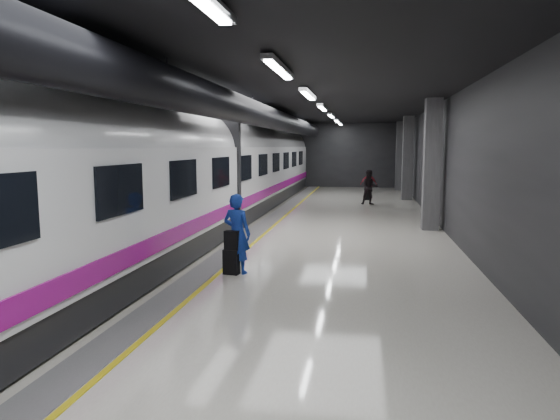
{
  "coord_description": "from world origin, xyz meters",
  "views": [
    {
      "loc": [
        2.29,
        -15.83,
        2.88
      ],
      "look_at": [
        0.03,
        -2.55,
        1.16
      ],
      "focal_mm": 32.0,
      "sensor_mm": 36.0,
      "label": 1
    }
  ],
  "objects": [
    {
      "name": "traveler_far_b",
      "position": [
        2.5,
        12.36,
        0.78
      ],
      "size": [
        0.97,
        0.54,
        1.57
      ],
      "primitive_type": "imported",
      "rotation": [
        0.0,
        0.0,
        0.18
      ],
      "color": "maroon",
      "rests_on": "ground"
    },
    {
      "name": "suitcase_main",
      "position": [
        -0.65,
        -5.13,
        0.29
      ],
      "size": [
        0.38,
        0.27,
        0.57
      ],
      "primitive_type": "cube",
      "rotation": [
        0.0,
        0.0,
        -0.14
      ],
      "color": "black",
      "rests_on": "ground"
    },
    {
      "name": "shoulder_bag",
      "position": [
        -0.63,
        -5.14,
        0.79
      ],
      "size": [
        0.34,
        0.2,
        0.43
      ],
      "primitive_type": "cube",
      "rotation": [
        0.0,
        0.0,
        -0.1
      ],
      "color": "black",
      "rests_on": "suitcase_main"
    },
    {
      "name": "platform_hall",
      "position": [
        -0.29,
        0.96,
        3.54
      ],
      "size": [
        10.02,
        40.02,
        4.51
      ],
      "color": "black",
      "rests_on": "ground"
    },
    {
      "name": "traveler_main",
      "position": [
        -0.55,
        -5.0,
        0.91
      ],
      "size": [
        0.76,
        0.59,
        1.83
      ],
      "primitive_type": "imported",
      "rotation": [
        0.0,
        0.0,
        2.88
      ],
      "color": "#1931BD",
      "rests_on": "ground"
    },
    {
      "name": "suitcase_far",
      "position": [
        2.46,
        11.45,
        0.23
      ],
      "size": [
        0.35,
        0.26,
        0.46
      ],
      "primitive_type": "cube",
      "rotation": [
        0.0,
        0.0,
        0.19
      ],
      "color": "black",
      "rests_on": "ground"
    },
    {
      "name": "ground",
      "position": [
        0.0,
        0.0,
        0.0
      ],
      "size": [
        40.0,
        40.0,
        0.0
      ],
      "primitive_type": "plane",
      "color": "silver",
      "rests_on": "ground"
    },
    {
      "name": "train",
      "position": [
        -3.25,
        -0.0,
        2.07
      ],
      "size": [
        3.05,
        38.0,
        4.05
      ],
      "color": "black",
      "rests_on": "ground"
    },
    {
      "name": "traveler_far_a",
      "position": [
        2.54,
        9.24,
        0.87
      ],
      "size": [
        0.92,
        0.76,
        1.73
      ],
      "primitive_type": "imported",
      "rotation": [
        0.0,
        0.0,
        0.14
      ],
      "color": "black",
      "rests_on": "ground"
    }
  ]
}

